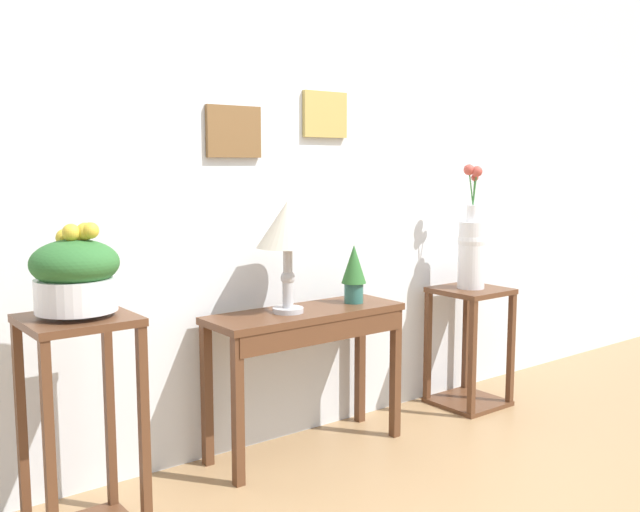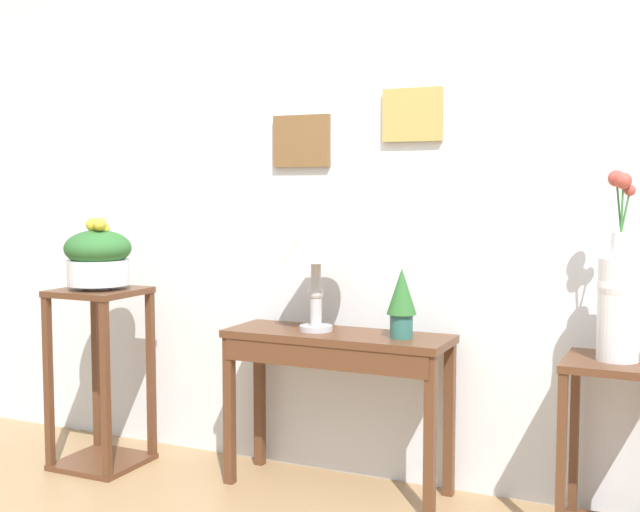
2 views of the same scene
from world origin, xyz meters
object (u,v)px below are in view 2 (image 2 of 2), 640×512
at_px(pedestal_stand_right, 614,451).
at_px(table_lamp, 316,241).
at_px(console_table, 335,360).
at_px(potted_plant_on_console, 402,299).
at_px(flower_vase_tall_right, 619,296).
at_px(pedestal_stand_left, 101,378).
at_px(planter_bowl_wide_left, 98,256).

bearing_deg(pedestal_stand_right, table_lamp, 178.50).
relative_size(console_table, potted_plant_on_console, 3.37).
relative_size(console_table, flower_vase_tall_right, 1.41).
height_order(potted_plant_on_console, pedestal_stand_left, potted_plant_on_console).
xyz_separation_m(pedestal_stand_left, flower_vase_tall_right, (2.41, 0.16, 0.53)).
bearing_deg(pedestal_stand_right, pedestal_stand_left, -176.27).
xyz_separation_m(potted_plant_on_console, pedestal_stand_left, (-1.51, -0.18, -0.46)).
xyz_separation_m(console_table, flower_vase_tall_right, (1.20, -0.01, 0.36)).
relative_size(console_table, planter_bowl_wide_left, 2.93).
distance_m(table_lamp, pedestal_stand_right, 1.53).
bearing_deg(pedestal_stand_left, console_table, 8.02).
relative_size(planter_bowl_wide_left, pedestal_stand_right, 0.49).
bearing_deg(planter_bowl_wide_left, table_lamp, 9.90).
relative_size(console_table, pedestal_stand_left, 1.16).
bearing_deg(pedestal_stand_right, console_table, 179.39).
bearing_deg(pedestal_stand_left, potted_plant_on_console, 6.94).
xyz_separation_m(pedestal_stand_left, planter_bowl_wide_left, (0.00, -0.00, 0.61)).
bearing_deg(flower_vase_tall_right, pedestal_stand_right, -4.05).
relative_size(pedestal_stand_left, planter_bowl_wide_left, 2.52).
xyz_separation_m(console_table, potted_plant_on_console, (0.31, 0.01, 0.29)).
height_order(table_lamp, potted_plant_on_console, table_lamp).
distance_m(pedestal_stand_right, flower_vase_tall_right, 0.61).
height_order(table_lamp, planter_bowl_wide_left, table_lamp).
distance_m(potted_plant_on_console, pedestal_stand_left, 1.59).
bearing_deg(pedestal_stand_left, planter_bowl_wide_left, -20.33).
height_order(pedestal_stand_left, flower_vase_tall_right, flower_vase_tall_right).
bearing_deg(pedestal_stand_left, flower_vase_tall_right, 3.73).
xyz_separation_m(console_table, table_lamp, (-0.11, 0.02, 0.54)).
distance_m(planter_bowl_wide_left, flower_vase_tall_right, 2.41).
distance_m(table_lamp, potted_plant_on_console, 0.48).
height_order(planter_bowl_wide_left, flower_vase_tall_right, flower_vase_tall_right).
xyz_separation_m(pedestal_stand_left, pedestal_stand_right, (2.41, 0.16, -0.09)).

